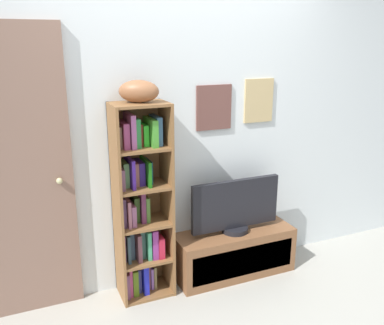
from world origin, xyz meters
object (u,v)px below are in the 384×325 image
bookshelf (139,207)px  door (9,180)px  tv_stand (234,252)px  television (236,207)px  football (139,91)px

bookshelf → door: size_ratio=0.74×
bookshelf → tv_stand: 0.96m
bookshelf → television: size_ratio=1.94×
tv_stand → door: (-1.66, 0.15, 0.83)m
bookshelf → football: 0.86m
door → bookshelf: bearing=-6.1°
tv_stand → door: 1.86m
bookshelf → door: door is taller
tv_stand → television: 0.42m
tv_stand → television: bearing=90.0°
football → tv_stand: 1.59m
television → door: bearing=174.8°
tv_stand → door: bearing=174.8°
tv_stand → door: size_ratio=0.50×
bookshelf → door: bearing=173.9°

